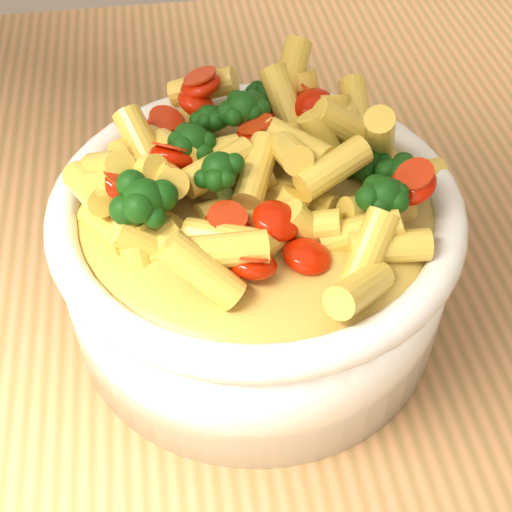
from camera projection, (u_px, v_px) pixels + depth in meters
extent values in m
cube|color=tan|center=(183.00, 257.00, 0.58)|extent=(1.20, 0.80, 0.04)
cylinder|color=tan|center=(511.00, 258.00, 1.20)|extent=(0.05, 0.05, 0.86)
cylinder|color=white|center=(256.00, 261.00, 0.48)|extent=(0.25, 0.25, 0.10)
ellipsoid|color=white|center=(256.00, 291.00, 0.50)|extent=(0.23, 0.23, 0.04)
torus|color=white|center=(256.00, 206.00, 0.44)|extent=(0.26, 0.26, 0.02)
ellipsoid|color=#F5CC53|center=(256.00, 206.00, 0.44)|extent=(0.22, 0.22, 0.03)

